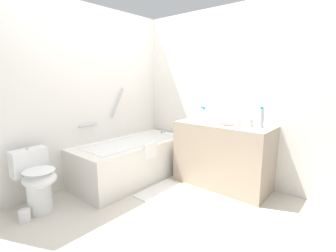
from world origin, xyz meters
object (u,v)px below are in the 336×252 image
sink_basin (221,122)px  sink_faucet (228,119)px  toilet (37,180)px  drinking_glass_2 (238,122)px  drinking_glass_1 (250,123)px  bathtub (133,159)px  drinking_glass_0 (197,117)px  bath_mat (161,191)px  water_bottle_0 (204,115)px  toilet_paper_roll (25,215)px  water_bottle_2 (261,118)px  water_bottle_1 (202,114)px

sink_basin → sink_faucet: size_ratio=2.28×
toilet → drinking_glass_2: size_ratio=7.03×
sink_faucet → drinking_glass_1: bearing=-113.5°
bathtub → sink_faucet: bathtub is taller
bathtub → toilet: 1.28m
sink_basin → drinking_glass_0: 0.42m
toilet → bath_mat: 1.43m
water_bottle_0 → toilet: bearing=153.7°
bathtub → drinking_glass_1: bathtub is taller
sink_faucet → toilet_paper_roll: size_ratio=1.26×
toilet → bath_mat: size_ratio=1.03×
water_bottle_2 → toilet: bearing=139.4°
water_bottle_1 → drinking_glass_1: water_bottle_1 is taller
water_bottle_0 → drinking_glass_0: water_bottle_0 is taller
bathtub → bath_mat: bearing=-96.6°
sink_faucet → water_bottle_1: water_bottle_1 is taller
sink_faucet → toilet_paper_roll: (-2.23, 1.07, -0.82)m
bath_mat → toilet_paper_roll: bearing=156.2°
sink_faucet → bath_mat: size_ratio=0.23×
sink_faucet → water_bottle_0: water_bottle_0 is taller
bathtub → water_bottle_0: (0.57, -0.81, 0.64)m
sink_basin → toilet: bearing=147.9°
water_bottle_2 → sink_basin: bearing=98.8°
drinking_glass_0 → drinking_glass_2: 0.65m
water_bottle_2 → drinking_glass_1: 0.14m
sink_basin → toilet_paper_roll: size_ratio=2.88×
bathtub → bath_mat: size_ratio=2.54×
sink_basin → bath_mat: size_ratio=0.52×
water_bottle_2 → bath_mat: (-0.72, 0.94, -0.95)m
water_bottle_0 → bath_mat: (-0.64, 0.21, -0.93)m
water_bottle_0 → water_bottle_1: bearing=49.3°
water_bottle_2 → toilet_paper_roll: bearing=143.6°
bathtub → sink_faucet: (0.78, -1.06, 0.59)m
sink_faucet → bath_mat: 1.30m
bathtub → drinking_glass_1: size_ratio=16.95×
toilet → water_bottle_1: size_ratio=3.49×
toilet → toilet_paper_roll: size_ratio=5.66×
toilet → water_bottle_1: (1.89, -0.84, 0.58)m
toilet → toilet_paper_roll: (-0.18, -0.09, -0.30)m
toilet → sink_basin: bearing=55.5°
sink_faucet → bath_mat: sink_faucet is taller
water_bottle_2 → drinking_glass_1: (-0.03, 0.11, -0.07)m
toilet → drinking_glass_0: size_ratio=7.92×
drinking_glass_1 → toilet_paper_roll: (-2.07, 1.44, -0.83)m
drinking_glass_2 → bath_mat: bearing=133.2°
sink_basin → bath_mat: (-0.65, 0.46, -0.86)m
water_bottle_2 → bathtub: bearing=112.8°
drinking_glass_1 → bathtub: bearing=113.2°
drinking_glass_2 → bathtub: bearing=114.0°
toilet → toilet_paper_roll: bearing=-65.3°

